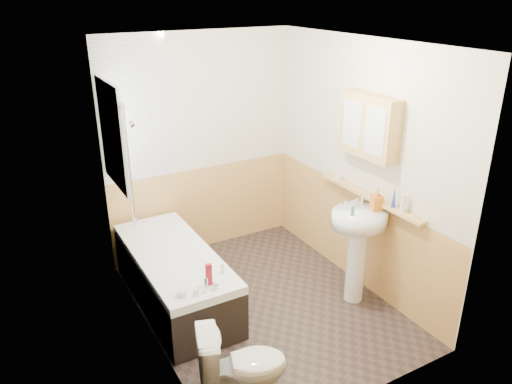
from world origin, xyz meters
The scene contains 26 objects.
floor centered at (0.00, 0.00, 0.00)m, with size 2.80×2.80×0.00m, color #2D2320.
ceiling centered at (0.00, 0.00, 2.50)m, with size 2.80×2.80×0.00m, color white.
wall_back centered at (0.00, 1.41, 1.25)m, with size 2.20×0.02×2.50m, color beige.
wall_front centered at (0.00, -1.41, 1.25)m, with size 2.20×0.02×2.50m, color beige.
wall_left centered at (-1.11, 0.00, 1.25)m, with size 0.02×2.80×2.50m, color beige.
wall_right centered at (1.11, 0.00, 1.25)m, with size 0.02×2.80×2.50m, color beige.
wainscot_right centered at (1.09, 0.00, 0.50)m, with size 0.01×2.80×1.00m, color #DEA95B.
wainscot_front centered at (0.00, -1.39, 0.50)m, with size 2.20×0.01×1.00m, color #DEA95B.
wainscot_back centered at (0.00, 1.39, 0.50)m, with size 2.20×0.01×1.00m, color #DEA95B.
tile_cladding_left centered at (-1.09, 0.00, 1.25)m, with size 0.01×2.80×2.50m, color white.
tile_return_back centered at (-0.73, 1.39, 1.75)m, with size 0.75×0.01×1.50m, color white.
window centered at (-1.06, 0.95, 1.65)m, with size 0.03×0.79×0.99m.
bathtub centered at (-0.73, 0.47, 0.29)m, with size 0.70×1.73×0.70m.
shower_riser centered at (-1.04, 0.53, 1.57)m, with size 0.10×0.08×1.13m.
toilet centered at (-0.76, -1.00, 0.33)m, with size 0.37×0.67×0.66m, color white.
sink centered at (0.84, -0.35, 0.69)m, with size 0.57×0.46×1.09m.
pine_shelf centered at (1.04, -0.24, 1.03)m, with size 0.10×1.38×0.03m, color #DEA95B.
medicine_cabinet centered at (1.01, -0.19, 1.72)m, with size 0.16×0.65×0.58m.
foam_can centered at (1.04, -0.68, 1.13)m, with size 0.05×0.05×0.17m, color silver.
green_bottle centered at (1.04, -0.56, 1.14)m, with size 0.04×0.04×0.20m, color #19339E.
black_jar centered at (1.04, 0.25, 1.06)m, with size 0.06×0.06×0.04m, color silver.
soap_bottle centered at (0.97, -0.41, 1.02)m, with size 0.10×0.22×0.10m, color orange.
clear_bottle centered at (0.70, -0.39, 1.02)m, with size 0.03×0.03×0.09m, color #388447.
blue_gel centered at (-0.66, -0.21, 0.66)m, with size 0.06×0.04×0.20m, color maroon.
cream_jar centered at (-0.92, -0.24, 0.58)m, with size 0.08×0.08×0.05m, color silver.
orange_bottle centered at (-0.48, -0.09, 0.60)m, with size 0.03×0.03×0.09m, color silver.
Camera 1 is at (-2.09, -3.56, 2.93)m, focal length 35.00 mm.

